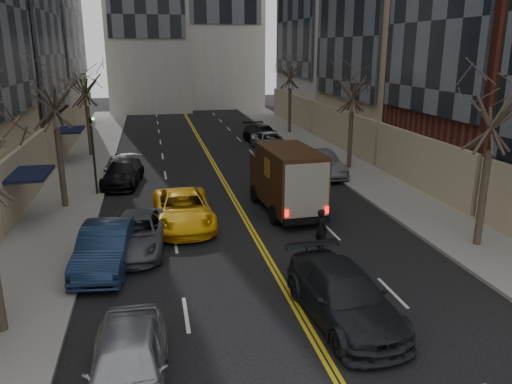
% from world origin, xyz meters
% --- Properties ---
extents(sidewalk_left, '(4.00, 66.00, 0.15)m').
position_xyz_m(sidewalk_left, '(-9.00, 27.00, 0.07)').
color(sidewalk_left, slate).
rests_on(sidewalk_left, ground).
extents(sidewalk_right, '(4.00, 66.00, 0.15)m').
position_xyz_m(sidewalk_right, '(9.00, 27.00, 0.07)').
color(sidewalk_right, slate).
rests_on(sidewalk_right, ground).
extents(tree_lf_mid, '(3.20, 3.20, 8.91)m').
position_xyz_m(tree_lf_mid, '(-8.80, 20.00, 6.60)').
color(tree_lf_mid, '#382D23').
rests_on(tree_lf_mid, sidewalk_left).
extents(tree_lf_far, '(3.20, 3.20, 8.12)m').
position_xyz_m(tree_lf_far, '(-8.80, 33.00, 6.02)').
color(tree_lf_far, '#382D23').
rests_on(tree_lf_far, sidewalk_left).
extents(tree_rt_near, '(3.20, 3.20, 8.71)m').
position_xyz_m(tree_rt_near, '(8.80, 11.00, 6.45)').
color(tree_rt_near, '#382D23').
rests_on(tree_rt_near, sidewalk_right).
extents(tree_rt_mid, '(3.20, 3.20, 8.32)m').
position_xyz_m(tree_rt_mid, '(8.80, 25.00, 6.17)').
color(tree_rt_mid, '#382D23').
rests_on(tree_rt_mid, sidewalk_right).
extents(tree_rt_far, '(3.20, 3.20, 9.11)m').
position_xyz_m(tree_rt_far, '(8.80, 40.00, 6.74)').
color(tree_rt_far, '#382D23').
rests_on(tree_rt_far, sidewalk_right).
extents(traffic_signal, '(0.29, 0.26, 4.70)m').
position_xyz_m(traffic_signal, '(-7.39, 22.00, 2.82)').
color(traffic_signal, black).
rests_on(traffic_signal, sidewalk_left).
extents(ups_truck, '(2.75, 6.21, 3.34)m').
position_xyz_m(ups_truck, '(2.24, 17.16, 1.68)').
color(ups_truck, black).
rests_on(ups_truck, ground).
extents(observer_sedan, '(2.62, 5.65, 1.60)m').
position_xyz_m(observer_sedan, '(1.20, 6.74, 0.80)').
color(observer_sedan, black).
rests_on(observer_sedan, ground).
extents(taxi, '(2.73, 5.75, 1.59)m').
position_xyz_m(taxi, '(-3.00, 16.19, 0.79)').
color(taxi, '#E8AA09').
rests_on(taxi, ground).
extents(pedestrian, '(0.64, 0.74, 1.72)m').
position_xyz_m(pedestrian, '(2.37, 12.21, 0.86)').
color(pedestrian, black).
rests_on(pedestrian, ground).
extents(parked_lf_a, '(2.02, 4.77, 1.61)m').
position_xyz_m(parked_lf_a, '(-5.10, 4.55, 0.80)').
color(parked_lf_a, '#A3A5AB').
rests_on(parked_lf_a, ground).
extents(parked_lf_b, '(2.31, 5.19, 1.65)m').
position_xyz_m(parked_lf_b, '(-6.16, 12.11, 0.83)').
color(parked_lf_b, '#13223C').
rests_on(parked_lf_b, ground).
extents(parked_lf_c, '(2.96, 5.44, 1.45)m').
position_xyz_m(parked_lf_c, '(-5.10, 13.65, 0.72)').
color(parked_lf_c, '#4C4D53').
rests_on(parked_lf_c, ground).
extents(parked_lf_d, '(2.70, 5.27, 1.46)m').
position_xyz_m(parked_lf_d, '(-6.06, 24.22, 0.73)').
color(parked_lf_d, black).
rests_on(parked_lf_d, ground).
extents(parked_lf_e, '(1.89, 4.40, 1.48)m').
position_xyz_m(parked_lf_e, '(-6.30, 25.73, 0.74)').
color(parked_lf_e, '#A1A3A9').
rests_on(parked_lf_e, ground).
extents(parked_rt_a, '(2.21, 5.10, 1.63)m').
position_xyz_m(parked_rt_a, '(6.30, 23.74, 0.82)').
color(parked_rt_a, '#47494F').
rests_on(parked_rt_a, ground).
extents(parked_rt_b, '(2.39, 5.12, 1.42)m').
position_xyz_m(parked_rt_b, '(5.10, 32.56, 0.71)').
color(parked_rt_b, '#A9ACB1').
rests_on(parked_rt_b, ground).
extents(parked_rt_c, '(2.86, 5.70, 1.59)m').
position_xyz_m(parked_rt_c, '(5.10, 35.54, 0.79)').
color(parked_rt_c, black).
rests_on(parked_rt_c, ground).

